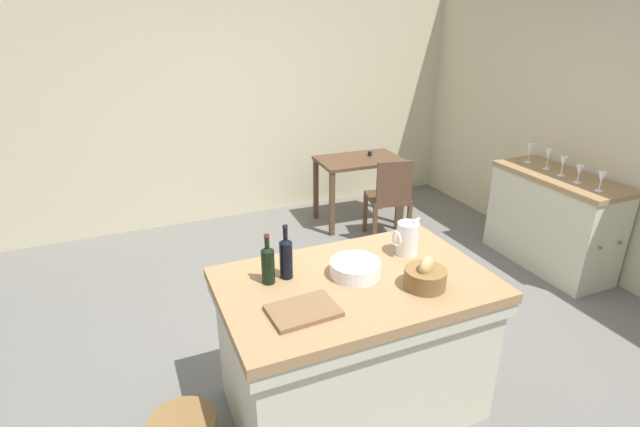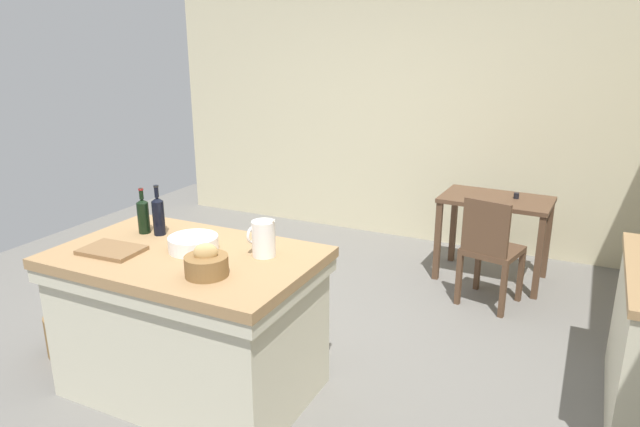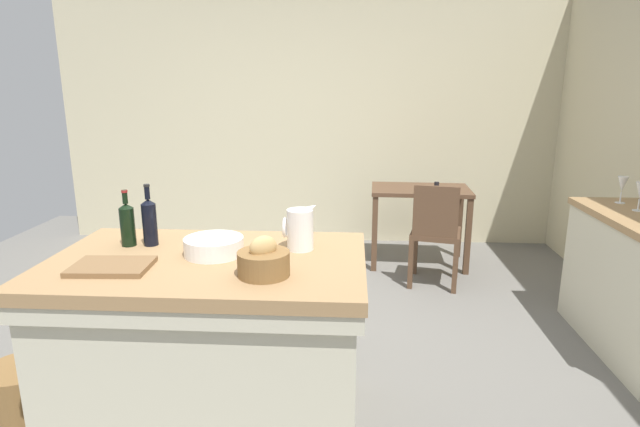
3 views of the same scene
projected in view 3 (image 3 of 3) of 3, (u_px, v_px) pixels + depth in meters
The scene contains 13 objects.
ground_plane at pixel (279, 357), 3.23m from camera, with size 6.76×6.76×0.00m, color #66635E.
wall_back at pixel (311, 120), 5.42m from camera, with size 5.32×0.12×2.60m, color beige.
island_table at pixel (211, 336), 2.49m from camera, with size 1.48×0.94×0.88m.
writing_desk at pixel (420, 201), 4.77m from camera, with size 0.92×0.60×0.79m.
wooden_chair at pixel (435, 231), 4.26m from camera, with size 0.48×0.48×0.89m.
pitcher at pixel (300, 229), 2.50m from camera, with size 0.17×0.13×0.24m.
wash_bowl at pixel (214, 246), 2.43m from camera, with size 0.28×0.28×0.08m, color white.
bread_basket at pixel (264, 261), 2.16m from camera, with size 0.22×0.22×0.18m.
cutting_board at pixel (112, 267), 2.25m from camera, with size 0.33×0.24×0.02m, color brown.
wine_bottle_dark at pixel (149, 221), 2.56m from camera, with size 0.07×0.07×0.31m.
wine_bottle_amber at pixel (127, 223), 2.55m from camera, with size 0.07×0.07×0.29m.
wine_glass_far_right at pixel (622, 185), 3.46m from camera, with size 0.07×0.07×0.18m.
wicker_hamper at pixel (24, 391), 2.63m from camera, with size 0.35×0.35×0.27m, color brown.
Camera 3 is at (0.44, -2.88, 1.67)m, focal length 28.70 mm.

